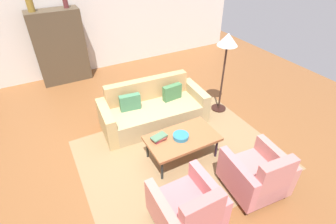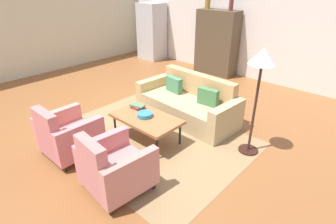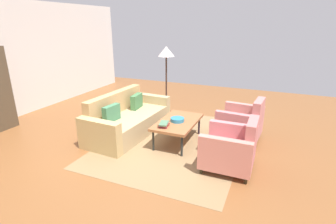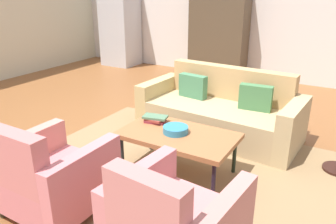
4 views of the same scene
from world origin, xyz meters
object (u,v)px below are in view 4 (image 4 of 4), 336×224
at_px(armchair_left, 50,179).
at_px(refrigerator, 120,27).
at_px(fruit_bowl, 176,130).
at_px(couch, 221,113).
at_px(cabinet, 219,35).
at_px(coffee_table, 178,137).
at_px(book_stack, 155,119).

bearing_deg(armchair_left, refrigerator, 122.15).
height_order(armchair_left, fruit_bowl, armchair_left).
distance_m(couch, fruit_bowl, 1.20).
bearing_deg(armchair_left, fruit_bowl, 63.92).
bearing_deg(armchair_left, cabinet, 96.69).
xyz_separation_m(cabinet, refrigerator, (-2.56, -0.10, 0.03)).
relative_size(coffee_table, refrigerator, 0.65).
bearing_deg(couch, book_stack, 73.83).
bearing_deg(cabinet, book_stack, -77.66).
bearing_deg(refrigerator, cabinet, 2.34).
xyz_separation_m(armchair_left, fruit_bowl, (0.57, 1.17, 0.14)).
xyz_separation_m(coffee_table, armchair_left, (-0.60, -1.17, -0.07)).
xyz_separation_m(coffee_table, refrigerator, (-3.77, 3.87, 0.51)).
relative_size(armchair_left, fruit_bowl, 3.32).
bearing_deg(cabinet, refrigerator, -177.66).
height_order(coffee_table, book_stack, book_stack).
distance_m(book_stack, refrigerator, 5.07).
bearing_deg(coffee_table, refrigerator, 134.28).
distance_m(coffee_table, cabinet, 4.18).
relative_size(coffee_table, book_stack, 4.08).
relative_size(armchair_left, book_stack, 3.00).
bearing_deg(couch, fruit_bowl, 91.75).
bearing_deg(armchair_left, coffee_table, 62.71).
height_order(book_stack, cabinet, cabinet).
distance_m(couch, book_stack, 1.13).
xyz_separation_m(armchair_left, cabinet, (-0.61, 5.14, 0.56)).
height_order(armchair_left, refrigerator, refrigerator).
distance_m(couch, cabinet, 3.10).
bearing_deg(cabinet, fruit_bowl, -73.48).
bearing_deg(refrigerator, book_stack, -47.64).
bearing_deg(fruit_bowl, refrigerator, 134.05).
distance_m(couch, armchair_left, 2.43).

